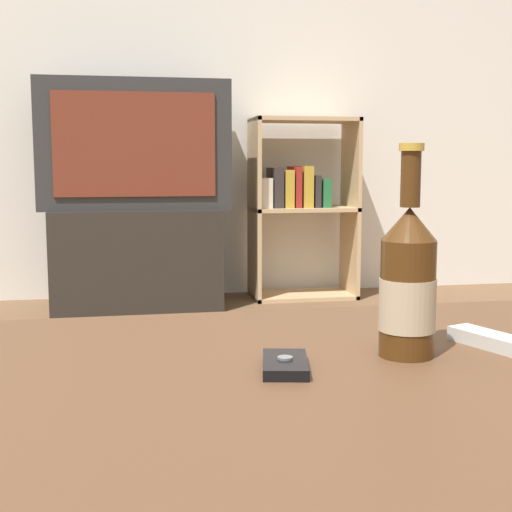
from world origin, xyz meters
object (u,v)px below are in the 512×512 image
Objects in this scene: television at (134,145)px; remote_control at (503,344)px; bookshelf at (299,202)px; beer_bottle at (408,284)px; tv_stand at (137,258)px; cell_phone at (285,364)px.

television is 5.14× the size of remote_control.
beer_bottle is (-0.55, -2.74, 0.04)m from bookshelf.
tv_stand is at bearing 79.78° from remote_control.
television is 2.71m from cell_phone.
cell_phone is at bearing 166.36° from remote_control.
television reaches higher than bookshelf.
tv_stand is 7.25× the size of cell_phone.
tv_stand is at bearing 96.36° from beer_bottle.
cell_phone is 0.64× the size of remote_control.
beer_bottle is 0.17m from remote_control.
remote_control is at bearing -80.65° from tv_stand.
remote_control is at bearing 17.58° from cell_phone.
remote_control reaches higher than cell_phone.
cell_phone is (-0.72, -2.77, -0.05)m from bookshelf.
bookshelf is at bearing 87.04° from cell_phone.
beer_bottle is 1.61× the size of remote_control.
television is 0.90m from bookshelf.
tv_stand is 0.55m from television.
tv_stand is 0.89m from bookshelf.
television is at bearing 96.37° from beer_bottle.
tv_stand is 2.70m from cell_phone.
bookshelf is at bearing 5.72° from tv_stand.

